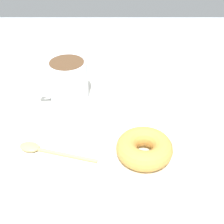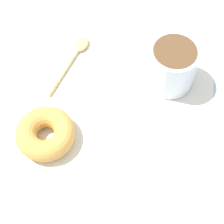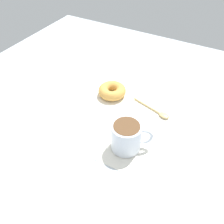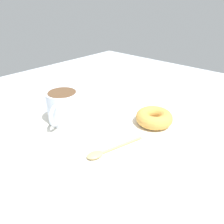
% 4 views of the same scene
% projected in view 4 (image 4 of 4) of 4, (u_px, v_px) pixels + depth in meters
% --- Properties ---
extents(ground_plane, '(1.20, 1.20, 0.02)m').
position_uv_depth(ground_plane, '(122.00, 120.00, 0.61)').
color(ground_plane, '#B2BCC6').
extents(napkin, '(0.34, 0.34, 0.00)m').
position_uv_depth(napkin, '(112.00, 119.00, 0.60)').
color(napkin, white).
rests_on(napkin, ground_plane).
extents(coffee_cup, '(0.08, 0.11, 0.08)m').
position_uv_depth(coffee_cup, '(63.00, 107.00, 0.57)').
color(coffee_cup, silver).
rests_on(coffee_cup, napkin).
extents(donut, '(0.10, 0.10, 0.03)m').
position_uv_depth(donut, '(154.00, 118.00, 0.57)').
color(donut, gold).
rests_on(donut, napkin).
extents(spoon, '(0.05, 0.14, 0.01)m').
position_uv_depth(spoon, '(104.00, 152.00, 0.46)').
color(spoon, '#D8B772').
rests_on(spoon, napkin).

